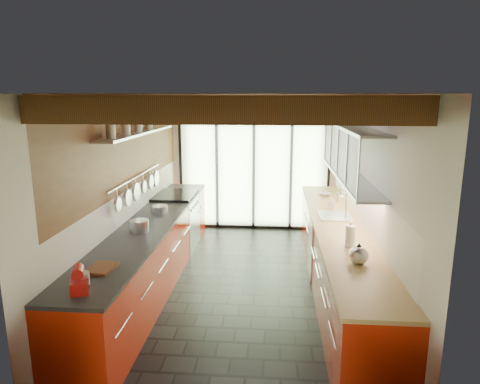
{
  "coord_description": "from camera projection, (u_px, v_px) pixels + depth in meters",
  "views": [
    {
      "loc": [
        0.41,
        -5.53,
        2.58
      ],
      "look_at": [
        -0.08,
        0.4,
        1.25
      ],
      "focal_mm": 32.0,
      "sensor_mm": 36.0,
      "label": 1
    }
  ],
  "objects": [
    {
      "name": "ceiling_beams",
      "position": [
        246.0,
        105.0,
        5.8
      ],
      "size": [
        3.14,
        5.06,
        4.9
      ],
      "color": "#593316",
      "rests_on": "ground"
    },
    {
      "name": "upper_cabinets_right",
      "position": [
        351.0,
        152.0,
        5.74
      ],
      "size": [
        0.34,
        3.0,
        3.0
      ],
      "color": "silver",
      "rests_on": "ground"
    },
    {
      "name": "paper_towel",
      "position": [
        350.0,
        236.0,
        4.81
      ],
      "size": [
        0.13,
        0.13,
        0.29
      ],
      "color": "white",
      "rests_on": "right_counter"
    },
    {
      "name": "right_counter",
      "position": [
        337.0,
        257.0,
        5.77
      ],
      "size": [
        0.68,
        5.0,
        0.92
      ],
      "color": "#B7210A",
      "rests_on": "ground"
    },
    {
      "name": "left_wall_fixtures",
      "position": [
        140.0,
        154.0,
        5.94
      ],
      "size": [
        0.28,
        2.6,
        0.96
      ],
      "color": "silver",
      "rests_on": "ground"
    },
    {
      "name": "ground",
      "position": [
        243.0,
        286.0,
        5.97
      ],
      "size": [
        5.5,
        5.5,
        0.0
      ],
      "primitive_type": "plane",
      "color": "black",
      "rests_on": "ground"
    },
    {
      "name": "room_shell",
      "position": [
        244.0,
        169.0,
        5.61
      ],
      "size": [
        5.5,
        5.5,
        5.5
      ],
      "color": "silver",
      "rests_on": "ground"
    },
    {
      "name": "glass_door",
      "position": [
        254.0,
        146.0,
        8.23
      ],
      "size": [
        2.95,
        0.1,
        2.9
      ],
      "color": "#C6EAAD",
      "rests_on": "ground"
    },
    {
      "name": "kettle",
      "position": [
        359.0,
        254.0,
        4.32
      ],
      "size": [
        0.25,
        0.27,
        0.23
      ],
      "color": "silver",
      "rests_on": "right_counter"
    },
    {
      "name": "stand_mixer",
      "position": [
        80.0,
        280.0,
        3.73
      ],
      "size": [
        0.23,
        0.29,
        0.23
      ],
      "color": "#B6110E",
      "rests_on": "left_counter"
    },
    {
      "name": "sink_assembly",
      "position": [
        336.0,
        214.0,
        6.05
      ],
      "size": [
        0.45,
        0.52,
        0.43
      ],
      "color": "silver",
      "rests_on": "right_counter"
    },
    {
      "name": "bowl",
      "position": [
        325.0,
        194.0,
        7.32
      ],
      "size": [
        0.26,
        0.26,
        0.05
      ],
      "primitive_type": "imported",
      "rotation": [
        0.0,
        0.0,
        -0.31
      ],
      "color": "silver",
      "rests_on": "right_counter"
    },
    {
      "name": "range_stove",
      "position": [
        176.0,
        222.0,
        7.38
      ],
      "size": [
        0.66,
        0.9,
        0.97
      ],
      "color": "silver",
      "rests_on": "ground"
    },
    {
      "name": "pot_small",
      "position": [
        160.0,
        209.0,
        6.3
      ],
      "size": [
        0.26,
        0.26,
        0.09
      ],
      "primitive_type": "cylinder",
      "rotation": [
        0.0,
        0.0,
        0.1
      ],
      "color": "silver",
      "rests_on": "left_counter"
    },
    {
      "name": "soap_bottle",
      "position": [
        331.0,
        203.0,
        6.46
      ],
      "size": [
        0.08,
        0.08,
        0.17
      ],
      "primitive_type": "imported",
      "rotation": [
        0.0,
        0.0,
        -0.1
      ],
      "color": "silver",
      "rests_on": "right_counter"
    },
    {
      "name": "pot_large",
      "position": [
        139.0,
        226.0,
        5.35
      ],
      "size": [
        0.26,
        0.26,
        0.15
      ],
      "primitive_type": "cylinder",
      "rotation": [
        0.0,
        0.0,
        0.09
      ],
      "color": "silver",
      "rests_on": "left_counter"
    },
    {
      "name": "cutting_board",
      "position": [
        102.0,
        268.0,
        4.2
      ],
      "size": [
        0.26,
        0.35,
        0.03
      ],
      "primitive_type": "cube",
      "rotation": [
        0.0,
        0.0,
        -0.08
      ],
      "color": "brown",
      "rests_on": "left_counter"
    },
    {
      "name": "left_counter",
      "position": [
        153.0,
        252.0,
        5.97
      ],
      "size": [
        0.68,
        5.0,
        0.92
      ],
      "color": "#B7210A",
      "rests_on": "ground"
    }
  ]
}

